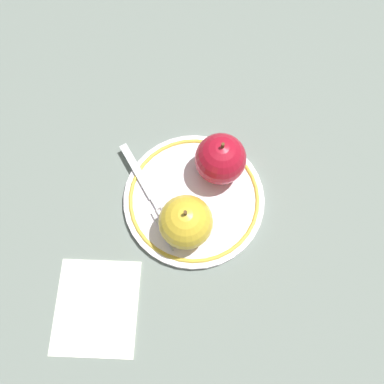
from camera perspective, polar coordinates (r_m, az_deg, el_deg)
ground_plane at (r=0.57m, az=0.45°, el=-0.58°), size 2.00×2.00×0.00m
plate at (r=0.56m, az=0.00°, el=-0.94°), size 0.21×0.21×0.01m
apple_red_whole at (r=0.51m, az=-0.50°, el=-4.71°), size 0.07×0.07×0.08m
apple_second_whole at (r=0.54m, az=4.37°, el=5.04°), size 0.07×0.07×0.08m
fork at (r=0.56m, az=-6.64°, el=0.27°), size 0.14×0.15×0.00m
napkin_folded at (r=0.55m, az=-14.36°, el=-16.63°), size 0.14×0.15×0.01m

